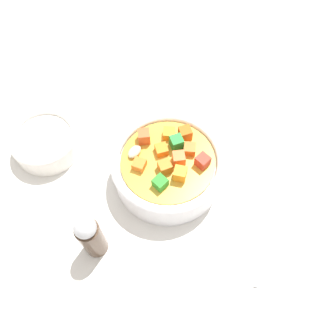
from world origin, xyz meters
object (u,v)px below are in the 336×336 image
object	(u,v)px
spoon	(266,201)
side_bowl_small	(46,142)
pepper_shaker	(91,236)
soup_bowl_main	(168,167)

from	to	relation	value
spoon	side_bowl_small	size ratio (longest dim) A/B	1.70
spoon	side_bowl_small	bearing A→B (deg)	88.12
pepper_shaker	side_bowl_small	bearing A→B (deg)	16.39
spoon	side_bowl_small	xyz separation A→B (cm)	(16.91, 30.06, 1.56)
side_bowl_small	pepper_shaker	distance (cm)	18.51
spoon	pepper_shaker	world-z (taller)	pepper_shaker
pepper_shaker	soup_bowl_main	bearing A→B (deg)	-55.87
side_bowl_small	pepper_shaker	world-z (taller)	pepper_shaker
pepper_shaker	spoon	bearing A→B (deg)	-88.50
soup_bowl_main	side_bowl_small	bearing A→B (deg)	61.42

